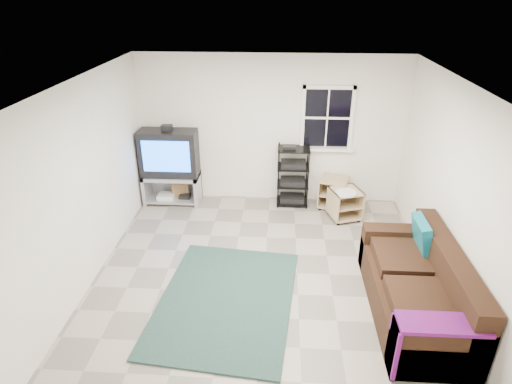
# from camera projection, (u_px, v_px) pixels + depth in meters

# --- Properties ---
(room) EXTENTS (4.60, 4.62, 4.60)m
(room) POSITION_uv_depth(u_px,v_px,m) (327.00, 122.00, 7.26)
(room) COLOR gray
(room) RESTS_ON ground
(tv_unit) EXTENTS (0.99, 0.49, 1.45)m
(tv_unit) POSITION_uv_depth(u_px,v_px,m) (170.00, 161.00, 7.49)
(tv_unit) COLOR #A0A0A8
(tv_unit) RESTS_ON ground
(av_rack) EXTENTS (0.55, 0.40, 1.10)m
(av_rack) POSITION_uv_depth(u_px,v_px,m) (293.00, 179.00, 7.56)
(av_rack) COLOR black
(av_rack) RESTS_ON ground
(side_table_left) EXTENTS (0.58, 0.58, 0.54)m
(side_table_left) POSITION_uv_depth(u_px,v_px,m) (334.00, 191.00, 7.55)
(side_table_left) COLOR tan
(side_table_left) RESTS_ON ground
(side_table_right) EXTENTS (0.60, 0.60, 0.55)m
(side_table_right) POSITION_uv_depth(u_px,v_px,m) (344.00, 202.00, 7.18)
(side_table_right) COLOR tan
(side_table_right) RESTS_ON ground
(sofa) EXTENTS (0.94, 2.11, 0.97)m
(sofa) POSITION_uv_depth(u_px,v_px,m) (418.00, 290.00, 5.06)
(sofa) COLOR black
(sofa) RESTS_ON ground
(shag_rug) EXTENTS (1.85, 2.40, 0.03)m
(shag_rug) POSITION_uv_depth(u_px,v_px,m) (226.00, 300.00, 5.39)
(shag_rug) COLOR black
(shag_rug) RESTS_ON ground
(paper_bag) EXTENTS (0.34, 0.26, 0.43)m
(paper_bag) POSITION_uv_depth(u_px,v_px,m) (180.00, 188.00, 7.84)
(paper_bag) COLOR olive
(paper_bag) RESTS_ON ground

